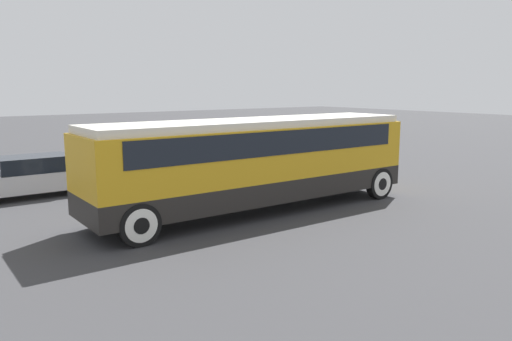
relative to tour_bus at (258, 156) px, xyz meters
name	(u,v)px	position (x,y,z in m)	size (l,w,h in m)	color
ground_plane	(256,211)	(-0.10, 0.00, -1.77)	(120.00, 120.00, 0.00)	#38383A
tour_bus	(258,156)	(0.00, 0.00, 0.00)	(10.89, 2.56, 2.91)	black
parked_car_near	(38,176)	(-5.09, 6.54, -1.04)	(4.54, 1.84, 1.46)	#BCBCC1
parked_car_mid	(244,149)	(5.56, 8.77, -1.08)	(4.54, 1.95, 1.35)	black
parked_car_far	(138,164)	(-0.83, 7.55, -1.11)	(4.15, 1.94, 1.29)	maroon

